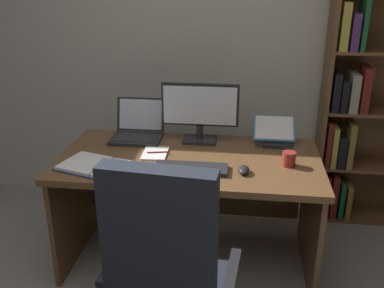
% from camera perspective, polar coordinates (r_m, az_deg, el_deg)
% --- Properties ---
extents(wall_back, '(5.36, 0.12, 2.54)m').
position_cam_1_polar(wall_back, '(3.43, 0.59, 12.69)').
color(wall_back, beige).
rests_on(wall_back, ground).
extents(desk, '(1.60, 0.82, 0.75)m').
position_cam_1_polar(desk, '(2.83, -0.15, -4.89)').
color(desk, brown).
rests_on(desk, ground).
extents(bookshelf, '(0.91, 0.28, 2.16)m').
position_cam_1_polar(bookshelf, '(3.36, 22.69, 7.36)').
color(bookshelf, brown).
rests_on(bookshelf, ground).
extents(office_chair, '(0.64, 0.60, 1.12)m').
position_cam_1_polar(office_chair, '(2.09, -3.24, -18.15)').
color(office_chair, '#232326').
rests_on(office_chair, ground).
extents(monitor, '(0.51, 0.16, 0.39)m').
position_cam_1_polar(monitor, '(2.86, 1.04, 4.13)').
color(monitor, '#232326').
rests_on(monitor, desk).
extents(laptop, '(0.33, 0.31, 0.25)m').
position_cam_1_polar(laptop, '(2.99, -7.11, 1.77)').
color(laptop, '#232326').
rests_on(laptop, desk).
extents(keyboard, '(0.42, 0.15, 0.02)m').
position_cam_1_polar(keyboard, '(2.50, -0.13, -3.19)').
color(keyboard, '#232326').
rests_on(keyboard, desk).
extents(computer_mouse, '(0.06, 0.10, 0.04)m').
position_cam_1_polar(computer_mouse, '(2.48, 6.77, -3.37)').
color(computer_mouse, '#232326').
rests_on(computer_mouse, desk).
extents(reading_stand_with_book, '(0.27, 0.24, 0.15)m').
position_cam_1_polar(reading_stand_with_book, '(2.94, 10.66, 1.60)').
color(reading_stand_with_book, '#232326').
rests_on(reading_stand_with_book, desk).
extents(open_binder, '(0.56, 0.40, 0.02)m').
position_cam_1_polar(open_binder, '(2.57, -11.62, -3.01)').
color(open_binder, navy).
rests_on(open_binder, desk).
extents(notepad, '(0.16, 0.21, 0.01)m').
position_cam_1_polar(notepad, '(2.73, -4.84, -1.22)').
color(notepad, white).
rests_on(notepad, desk).
extents(pen, '(0.14, 0.04, 0.01)m').
position_cam_1_polar(pen, '(2.72, -4.43, -1.06)').
color(pen, maroon).
rests_on(pen, notepad).
extents(coffee_mug, '(0.08, 0.08, 0.09)m').
position_cam_1_polar(coffee_mug, '(2.61, 12.53, -1.92)').
color(coffee_mug, maroon).
rests_on(coffee_mug, desk).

